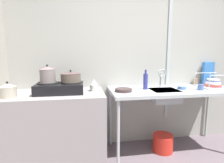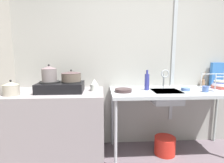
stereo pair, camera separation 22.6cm
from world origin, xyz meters
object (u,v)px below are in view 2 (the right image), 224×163
Objects in this scene: pot_on_left_burner at (49,74)px; sink_basin at (166,97)px; cereal_box at (217,74)px; bucket_on_floor at (165,146)px; dish_rack at (220,86)px; small_bowl_on_drainboard at (186,89)px; pot_beside_stove at (11,88)px; pot_on_right_burner at (71,76)px; stove at (61,87)px; frying_pan at (123,90)px; cup_by_rack at (205,89)px; percolator at (94,85)px; faucet at (165,76)px; bottle_by_sink at (147,82)px; utensil_jar at (203,83)px.

sink_basin is at bearing -1.12° from pot_on_left_burner.
bucket_on_floor is at bearing -166.09° from cereal_box.
cereal_box is at bearing 20.04° from sink_basin.
dish_rack is at bearing 3.61° from bucket_on_floor.
pot_on_left_burner is at bearing 179.34° from small_bowl_on_drainboard.
sink_basin is at bearing 3.74° from pot_beside_stove.
pot_on_left_burner is 0.27m from pot_on_right_burner.
stove is 2.60× the size of frying_pan.
stove reaches higher than cup_by_rack.
percolator reaches higher than sink_basin.
small_bowl_on_drainboard is (0.23, -0.15, -0.16)m from faucet.
pot_on_right_burner is 2.08× the size of small_bowl_on_drainboard.
cup_by_rack is 0.29× the size of bottle_by_sink.
frying_pan is (-0.59, -0.18, -0.16)m from faucet.
stove is 2.14× the size of faucet.
pot_on_right_burner reaches higher than utensil_jar.
percolator is at bearing -179.64° from bottle_by_sink.
small_bowl_on_drainboard is (0.82, 0.03, -0.00)m from frying_pan.
frying_pan is (-0.56, -0.02, 0.10)m from sink_basin.
bottle_by_sink reaches higher than cup_by_rack.
cup_by_rack is 0.22× the size of cereal_box.
cup_by_rack is (1.03, -0.07, 0.02)m from frying_pan.
sink_basin is at bearing -1.37° from pot_on_right_burner.
cereal_box is (2.22, 0.29, 0.11)m from stove.
bottle_by_sink is 0.92m from bucket_on_floor.
pot_beside_stove reaches higher than cup_by_rack.
cup_by_rack is at bearing -4.00° from pot_on_right_burner.
pot_beside_stove reaches higher than sink_basin.
bucket_on_floor is at bearing 4.08° from pot_beside_stove.
pot_on_left_burner is 1.18× the size of pot_beside_stove.
utensil_jar is at bearing 175.22° from cereal_box.
stove is 2.04m from utensil_jar.
cup_by_rack is at bearing -116.29° from utensil_jar.
cup_by_rack is at bearing -140.71° from cereal_box.
faucet is 0.64m from frying_pan.
cereal_box is (2.36, 0.29, -0.06)m from pot_on_left_burner.
pot_on_left_burner is (-0.13, -0.00, 0.17)m from stove.
bottle_by_sink is at bearing 161.40° from sink_basin.
percolator is at bearing 173.31° from cup_by_rack.
stove is 1.11m from bottle_by_sink.
sink_basin is at bearing -100.34° from faucet.
frying_pan is 0.82m from small_bowl_on_drainboard.
frying_pan is at bearing -177.91° from small_bowl_on_drainboard.
percolator reaches higher than cup_by_rack.
bottle_by_sink reaches higher than sink_basin.
small_bowl_on_drainboard is at bearing 1.95° from sink_basin.
dish_rack is at bearing 3.49° from frying_pan.
bottle_by_sink is at bearing 7.04° from pot_beside_stove.
utensil_jar is at bearing 9.76° from pot_beside_stove.
pot_beside_stove is 0.52× the size of cereal_box.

